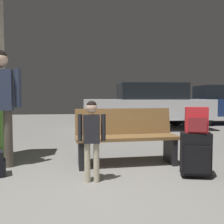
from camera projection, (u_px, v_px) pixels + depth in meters
ground_plane at (90, 140)px, 6.44m from camera, size 18.00×18.00×0.10m
bench at (126, 137)px, 3.97m from camera, size 1.63×0.62×0.89m
suitcase at (196, 154)px, 3.31m from camera, size 0.42×0.30×0.60m
backpack_bright at (196, 120)px, 3.28m from camera, size 0.31×0.26×0.34m
child at (92, 132)px, 3.11m from camera, size 0.35×0.21×1.03m
adult at (0, 95)px, 3.74m from camera, size 0.61×0.25×1.78m
parked_car_near at (147, 105)px, 8.28m from camera, size 4.13×1.86×1.51m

